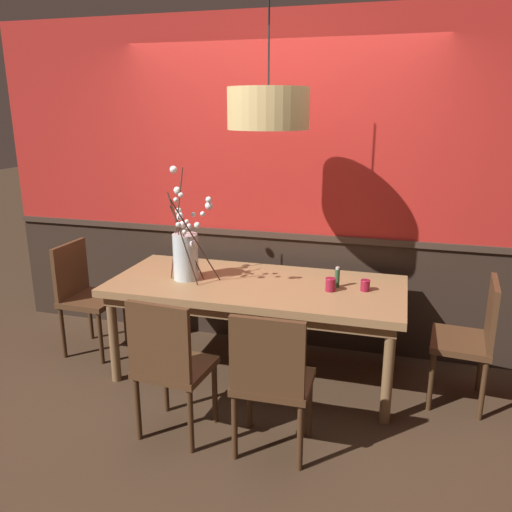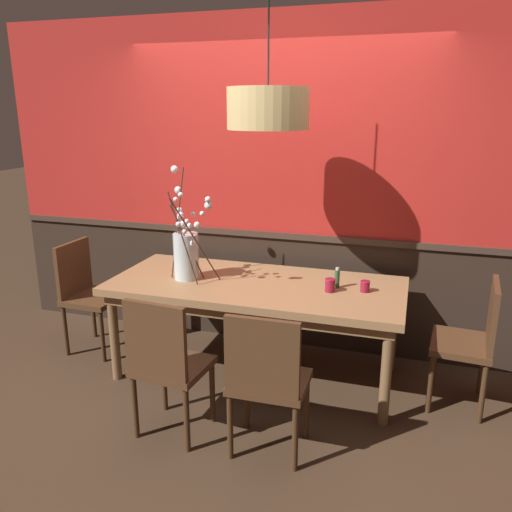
# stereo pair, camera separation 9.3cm
# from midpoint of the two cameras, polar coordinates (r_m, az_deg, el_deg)

# --- Properties ---
(ground_plane) EXTENTS (24.00, 24.00, 0.00)m
(ground_plane) POSITION_cam_midpoint_polar(r_m,az_deg,el_deg) (4.13, 0.66, -12.82)
(ground_plane) COLOR #422D1E
(back_wall) EXTENTS (5.00, 0.14, 2.72)m
(back_wall) POSITION_cam_midpoint_polar(r_m,az_deg,el_deg) (4.30, 3.30, 7.43)
(back_wall) COLOR #2D2119
(back_wall) RESTS_ON ground
(dining_table) EXTENTS (2.16, 0.95, 0.75)m
(dining_table) POSITION_cam_midpoint_polar(r_m,az_deg,el_deg) (3.85, 0.70, -4.11)
(dining_table) COLOR #997047
(dining_table) RESTS_ON ground
(chair_far_side_right) EXTENTS (0.47, 0.42, 0.93)m
(chair_far_side_right) POSITION_cam_midpoint_polar(r_m,az_deg,el_deg) (4.66, 8.41, -2.57)
(chair_far_side_right) COLOR #4C301C
(chair_far_side_right) RESTS_ON ground
(chair_near_side_right) EXTENTS (0.45, 0.40, 0.91)m
(chair_near_side_right) POSITION_cam_midpoint_polar(r_m,az_deg,el_deg) (3.03, 2.08, -13.22)
(chair_near_side_right) COLOR #4C301C
(chair_near_side_right) RESTS_ON ground
(chair_head_east_end) EXTENTS (0.42, 0.48, 0.90)m
(chair_head_east_end) POSITION_cam_midpoint_polar(r_m,az_deg,el_deg) (3.81, 23.50, -8.20)
(chair_head_east_end) COLOR #4C301C
(chair_head_east_end) RESTS_ON ground
(chair_far_side_left) EXTENTS (0.41, 0.40, 0.98)m
(chair_far_side_left) POSITION_cam_midpoint_polar(r_m,az_deg,el_deg) (4.78, -0.30, -1.58)
(chair_far_side_left) COLOR #4C301C
(chair_far_side_left) RESTS_ON ground
(chair_near_side_left) EXTENTS (0.46, 0.43, 0.93)m
(chair_near_side_left) POSITION_cam_midpoint_polar(r_m,az_deg,el_deg) (3.23, -9.06, -11.38)
(chair_near_side_left) COLOR #4C301C
(chair_near_side_left) RESTS_ON ground
(chair_head_west_end) EXTENTS (0.43, 0.45, 0.93)m
(chair_head_west_end) POSITION_cam_midpoint_polar(r_m,az_deg,el_deg) (4.54, -17.61, -3.59)
(chair_head_west_end) COLOR #4C301C
(chair_head_west_end) RESTS_ON ground
(vase_with_blossoms) EXTENTS (0.45, 0.39, 0.84)m
(vase_with_blossoms) POSITION_cam_midpoint_polar(r_m,az_deg,el_deg) (3.88, -7.03, 0.29)
(vase_with_blossoms) COLOR silver
(vase_with_blossoms) RESTS_ON dining_table
(candle_holder_nearer_center) EXTENTS (0.08, 0.08, 0.09)m
(candle_holder_nearer_center) POSITION_cam_midpoint_polar(r_m,az_deg,el_deg) (3.67, 8.91, -3.20)
(candle_holder_nearer_center) COLOR maroon
(candle_holder_nearer_center) RESTS_ON dining_table
(candle_holder_nearer_edge) EXTENTS (0.07, 0.07, 0.08)m
(candle_holder_nearer_edge) POSITION_cam_midpoint_polar(r_m,az_deg,el_deg) (3.71, 12.67, -3.28)
(candle_holder_nearer_edge) COLOR maroon
(candle_holder_nearer_edge) RESTS_ON dining_table
(condiment_bottle) EXTENTS (0.04, 0.04, 0.15)m
(condiment_bottle) POSITION_cam_midpoint_polar(r_m,az_deg,el_deg) (3.75, 9.66, -2.44)
(condiment_bottle) COLOR #2D5633
(condiment_bottle) RESTS_ON dining_table
(pendant_lamp) EXTENTS (0.54, 0.54, 0.86)m
(pendant_lamp) POSITION_cam_midpoint_polar(r_m,az_deg,el_deg) (3.53, 2.13, 15.97)
(pendant_lamp) COLOR tan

